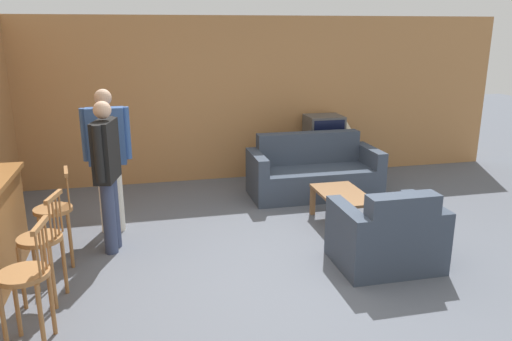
{
  "coord_description": "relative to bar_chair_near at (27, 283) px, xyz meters",
  "views": [
    {
      "loc": [
        -1.37,
        -4.45,
        2.41
      ],
      "look_at": [
        -0.14,
        0.86,
        0.85
      ],
      "focal_mm": 35.0,
      "sensor_mm": 36.0,
      "label": 1
    }
  ],
  "objects": [
    {
      "name": "table_lamp",
      "position": [
        4.15,
        3.82,
        0.35
      ],
      "size": [
        0.28,
        0.28,
        0.47
      ],
      "color": "brown",
      "rests_on": "tv_unit"
    },
    {
      "name": "tv",
      "position": [
        3.81,
        3.82,
        0.25
      ],
      "size": [
        0.58,
        0.5,
        0.5
      ],
      "color": "#4C4C4C",
      "rests_on": "tv_unit"
    },
    {
      "name": "ground_plane",
      "position": [
        2.3,
        0.73,
        -0.54
      ],
      "size": [
        24.0,
        24.0,
        0.0
      ],
      "primitive_type": "plane",
      "color": "#565B66"
    },
    {
      "name": "coffee_table",
      "position": [
        3.33,
        1.8,
        -0.19
      ],
      "size": [
        0.55,
        0.94,
        0.42
      ],
      "color": "brown",
      "rests_on": "ground_plane"
    },
    {
      "name": "bar_chair_near",
      "position": [
        0.0,
        0.0,
        0.0
      ],
      "size": [
        0.43,
        0.43,
        1.03
      ],
      "color": "#996638",
      "rests_on": "ground_plane"
    },
    {
      "name": "bar_chair_far",
      "position": [
        -0.0,
        1.44,
        0.0
      ],
      "size": [
        0.44,
        0.44,
        1.03
      ],
      "color": "#996638",
      "rests_on": "ground_plane"
    },
    {
      "name": "wall_back",
      "position": [
        2.3,
        4.19,
        0.76
      ],
      "size": [
        9.4,
        0.08,
        2.6
      ],
      "color": "#B27A47",
      "rests_on": "ground_plane"
    },
    {
      "name": "couch_far",
      "position": [
        3.38,
        3.05,
        -0.23
      ],
      "size": [
        1.91,
        0.85,
        0.89
      ],
      "color": "#384251",
      "rests_on": "ground_plane"
    },
    {
      "name": "bar_chair_mid",
      "position": [
        -0.0,
        0.68,
        0.0
      ],
      "size": [
        0.46,
        0.46,
        1.03
      ],
      "color": "#996638",
      "rests_on": "ground_plane"
    },
    {
      "name": "tv_unit",
      "position": [
        3.81,
        3.82,
        -0.27
      ],
      "size": [
        0.99,
        0.56,
        0.55
      ],
      "color": "#2D2319",
      "rests_on": "ground_plane"
    },
    {
      "name": "armchair_near",
      "position": [
        3.34,
        0.63,
        -0.23
      ],
      "size": [
        1.04,
        0.81,
        0.87
      ],
      "color": "#384251",
      "rests_on": "ground_plane"
    },
    {
      "name": "person_by_window",
      "position": [
        0.51,
        2.25,
        0.45
      ],
      "size": [
        0.56,
        0.2,
        1.74
      ],
      "color": "silver",
      "rests_on": "ground_plane"
    },
    {
      "name": "person_by_counter",
      "position": [
        0.53,
        1.69,
        0.4
      ],
      "size": [
        0.28,
        0.59,
        1.68
      ],
      "color": "#384260",
      "rests_on": "ground_plane"
    }
  ]
}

